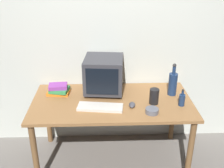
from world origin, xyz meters
name	(u,v)px	position (x,y,z in m)	size (l,w,h in m)	color
ground_plane	(112,158)	(0.00, 0.00, 0.00)	(6.00, 6.00, 0.00)	slate
back_wall	(110,35)	(0.00, 0.45, 1.25)	(4.00, 0.08, 2.50)	beige
desk	(112,108)	(0.00, 0.00, 0.63)	(1.56, 0.79, 0.71)	olive
crt_monitor	(104,75)	(-0.08, 0.20, 0.91)	(0.41, 0.42, 0.37)	#333338
keyboard	(100,107)	(-0.12, -0.14, 0.72)	(0.42, 0.15, 0.02)	beige
computer_mouse	(132,105)	(0.18, -0.12, 0.73)	(0.06, 0.10, 0.04)	#3F3F47
bottle_tall	(173,83)	(0.62, 0.11, 0.84)	(0.09, 0.09, 0.34)	navy
bottle_short	(182,99)	(0.65, -0.12, 0.78)	(0.06, 0.06, 0.17)	navy
book_stack	(59,89)	(-0.54, 0.16, 0.76)	(0.24, 0.19, 0.11)	orange
cd_spindle	(152,111)	(0.35, -0.25, 0.74)	(0.12, 0.12, 0.04)	#595B66
metal_canister	(154,96)	(0.40, -0.07, 0.79)	(0.09, 0.09, 0.15)	black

